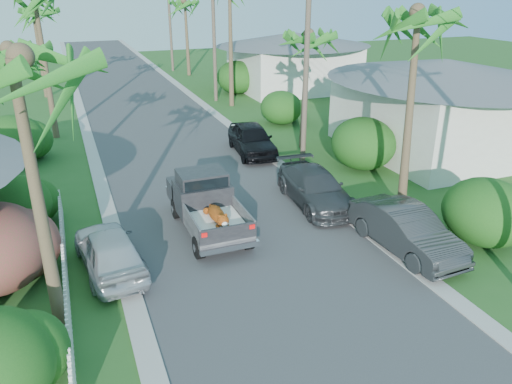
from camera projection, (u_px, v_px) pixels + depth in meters
name	position (u px, v px, depth m)	size (l,w,h in m)	color
ground	(332.00, 349.00, 12.35)	(120.00, 120.00, 0.00)	#285720
road	(150.00, 116.00, 33.81)	(8.00, 100.00, 0.02)	#38383A
curb_left	(84.00, 122.00, 32.36)	(0.60, 100.00, 0.06)	#A5A39E
curb_right	(211.00, 110.00, 35.24)	(0.60, 100.00, 0.06)	#A5A39E
pickup_truck	(205.00, 201.00, 18.27)	(1.98, 5.12, 2.06)	black
parked_car_rn	(406.00, 230.00, 16.64)	(1.59, 4.57, 1.50)	#292C2E
parked_car_rm	(315.00, 188.00, 20.17)	(1.96, 4.82, 1.40)	#313437
parked_car_rf	(252.00, 139.00, 26.13)	(1.87, 4.64, 1.58)	black
parked_car_ln	(109.00, 251.00, 15.46)	(1.68, 4.18, 1.42)	silver
palm_l_a	(12.00, 60.00, 10.16)	(4.40, 4.40, 8.20)	brown
palm_l_b	(12.00, 50.00, 17.99)	(4.40, 4.40, 7.40)	brown
palm_l_d	(33.00, 11.00, 36.86)	(4.40, 4.40, 7.70)	brown
palm_r_a	(422.00, 14.00, 16.73)	(4.40, 4.40, 8.70)	brown
palm_r_b	(307.00, 35.00, 25.13)	(4.40, 4.40, 7.20)	brown
palm_r_d	(185.00, 2.00, 46.25)	(4.40, 4.40, 8.00)	brown
shrub_l_c	(18.00, 203.00, 18.07)	(2.40, 2.64, 2.00)	#123F13
shrub_l_d	(12.00, 140.00, 24.66)	(3.20, 3.52, 2.40)	#123F13
shrub_r_a	(486.00, 212.00, 17.02)	(2.80, 3.08, 2.30)	#123F13
shrub_r_b	(363.00, 143.00, 23.92)	(3.00, 3.30, 2.50)	#123F13
shrub_r_c	(281.00, 108.00, 31.63)	(2.60, 2.86, 2.10)	#123F13
shrub_r_d	(237.00, 77.00, 40.28)	(3.20, 3.52, 2.60)	#123F13
picket_fence	(65.00, 269.00, 14.87)	(0.10, 11.00, 1.00)	white
house_right_near	(439.00, 110.00, 26.14)	(8.00, 9.00, 4.80)	silver
house_right_far	(293.00, 64.00, 41.64)	(9.00, 8.00, 4.60)	silver
utility_pole_b	(306.00, 69.00, 23.60)	(1.60, 0.26, 9.00)	brown
utility_pole_c	(214.00, 38.00, 36.48)	(1.60, 0.26, 9.00)	brown
utility_pole_d	(170.00, 24.00, 49.36)	(1.60, 0.26, 9.00)	brown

